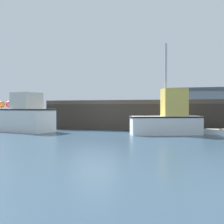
# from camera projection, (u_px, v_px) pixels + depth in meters

# --- Properties ---
(ground) EXTENTS (120.00, 160.00, 0.10)m
(ground) POSITION_uv_depth(u_px,v_px,m) (95.00, 134.00, 14.80)
(ground) COLOR #334C60
(pier) EXTENTS (12.73, 8.98, 1.90)m
(pier) POSITION_uv_depth(u_px,v_px,m) (148.00, 105.00, 20.06)
(pier) COLOR #473D33
(pier) RESTS_ON ground
(fishing_boat_near_left) EXTENTS (4.50, 2.60, 2.30)m
(fishing_boat_near_left) POSITION_uv_depth(u_px,v_px,m) (20.00, 116.00, 15.99)
(fishing_boat_near_left) COLOR silver
(fishing_boat_near_left) RESTS_ON ground
(fishing_boat_near_right) EXTENTS (3.90, 2.36, 4.80)m
(fishing_boat_near_right) POSITION_uv_depth(u_px,v_px,m) (168.00, 118.00, 14.13)
(fishing_boat_near_right) COLOR silver
(fishing_boat_near_right) RESTS_ON ground
(rowboat) EXTENTS (1.84, 1.34, 0.32)m
(rowboat) POSITION_uv_depth(u_px,v_px,m) (222.00, 132.00, 14.03)
(rowboat) COLOR silver
(rowboat) RESTS_ON ground
(warehouse) EXTENTS (9.39, 6.41, 4.65)m
(warehouse) POSITION_uv_depth(u_px,v_px,m) (199.00, 102.00, 45.24)
(warehouse) COLOR gray
(warehouse) RESTS_ON ground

